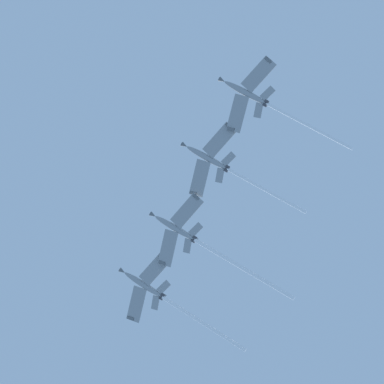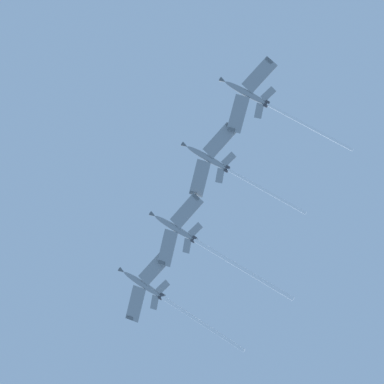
% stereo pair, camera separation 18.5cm
% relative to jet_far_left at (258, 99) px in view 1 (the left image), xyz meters
% --- Properties ---
extents(jet_far_left, '(19.42, 33.20, 13.75)m').
position_rel_jet_far_left_xyz_m(jet_far_left, '(0.00, 0.00, 0.00)').
color(jet_far_left, gray).
extents(jet_inner_left, '(19.46, 32.28, 13.25)m').
position_rel_jet_far_left_xyz_m(jet_inner_left, '(-17.30, -6.20, 1.14)').
color(jet_inner_left, gray).
extents(jet_centre, '(19.47, 37.63, 16.45)m').
position_rel_jet_far_left_xyz_m(jet_centre, '(-36.88, -7.47, -1.73)').
color(jet_centre, gray).
extents(jet_inner_right, '(19.45, 34.61, 14.65)m').
position_rel_jet_far_left_xyz_m(jet_inner_right, '(-52.72, -14.21, 0.23)').
color(jet_inner_right, gray).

